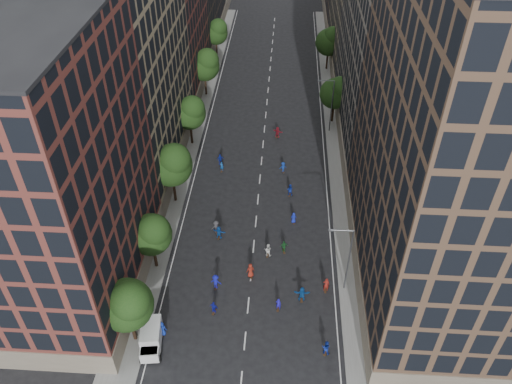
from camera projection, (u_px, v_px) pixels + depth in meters
The scene contains 37 objects.
ground at pixel (263, 146), 78.32m from camera, with size 240.00×240.00×0.00m, color black.
sidewalk_left at pixel (195, 118), 84.64m from camera, with size 4.00×105.00×0.15m, color slate.
sidewalk_right at pixel (337, 123), 83.48m from camera, with size 4.00×105.00×0.15m, color slate.
bldg_left_a at pixel (49, 179), 47.35m from camera, with size 14.00×22.00×30.00m, color brown.
bldg_left_b at pixel (116, 53), 64.60m from camera, with size 14.00×26.00×34.00m, color #867557.
bldg_left_c at pixel (157, 13), 84.25m from camera, with size 14.00×20.00×28.00m, color brown.
bldg_right_a at pixel (453, 143), 46.69m from camera, with size 14.00×30.00×36.00m, color #4E382A.
bldg_right_b at pixel (400, 37), 70.02m from camera, with size 14.00×28.00×33.00m, color #696157.
tree_left_0 at pixel (128, 304), 47.18m from camera, with size 5.20×5.20×8.83m.
tree_left_1 at pixel (152, 233), 55.16m from camera, with size 4.80×4.80×8.21m.
tree_left_2 at pixel (172, 164), 63.89m from camera, with size 5.60×5.60×9.45m.
tree_left_3 at pixel (190, 112), 75.05m from camera, with size 5.00×5.00×8.58m.
tree_left_4 at pixel (205, 64), 87.21m from camera, with size 5.40×5.40×9.08m.
tree_left_5 at pixel (217, 31), 99.83m from camera, with size 4.80×4.80×8.33m.
tree_right_a at pixel (336, 92), 80.26m from camera, with size 5.00×5.00×8.39m.
tree_right_b at pixel (330, 41), 95.48m from camera, with size 5.20×5.20×8.83m.
streetlamp_near at pixel (347, 257), 52.94m from camera, with size 2.64×0.22×9.06m.
streetlamp_far at pixel (331, 103), 78.40m from camera, with size 2.64×0.22×9.06m.
cargo_van at pixel (151, 338), 49.77m from camera, with size 2.58×4.57×2.32m.
skater_0 at pixel (162, 329), 50.96m from camera, with size 0.89×0.58×1.83m, color #1634B5.
skater_1 at pixel (278, 304), 53.52m from camera, with size 0.58×0.38×1.60m, color #1D15B1.
skater_2 at pixel (326, 348), 49.30m from camera, with size 0.87×0.68×1.78m, color navy.
skater_3 at pixel (216, 282), 55.71m from camera, with size 1.24×0.71×1.92m, color #1417A3.
skater_4 at pixel (214, 308), 53.16m from camera, with size 0.95×0.40×1.62m, color #1318A0.
skater_5 at pixel (302, 294), 54.37m from camera, with size 1.79×0.57×1.93m, color #134B9B.
skater_6 at pixel (251, 271), 57.01m from camera, with size 0.93×0.60×1.90m, color maroon.
skater_7 at pixel (326, 285), 55.38m from camera, with size 0.70×0.46×1.92m, color maroon.
skater_8 at pixel (268, 250), 59.57m from camera, with size 0.88×0.68×1.80m, color white.
skater_9 at pixel (216, 227), 62.65m from camera, with size 1.18×0.68×1.82m, color #3F3E43.
skater_10 at pixel (284, 247), 60.11m from camera, with size 0.98×0.41×1.67m, color #1C5D27.
skater_11 at pixel (219, 233), 61.91m from camera, with size 1.65×0.53×1.78m, color #144AA2.
skater_12 at pixel (294, 218), 64.18m from camera, with size 0.75×0.49×1.53m, color #1728BD.
skater_13 at pixel (222, 167), 72.79m from camera, with size 0.56×0.37×1.53m, color #144EA5.
skater_14 at pixel (290, 190), 68.43m from camera, with size 0.85×0.67×1.76m, color navy.
skater_15 at pixel (283, 167), 72.61m from camera, with size 1.04×0.60×1.60m, color #13359C.
skater_16 at pixel (220, 160), 73.85m from camera, with size 1.08×0.45×1.84m, color #13259B.
skater_17 at pixel (277, 132), 79.67m from camera, with size 1.70×0.54×1.83m, color maroon.
Camera 1 is at (2.99, -25.08, 44.08)m, focal length 35.00 mm.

